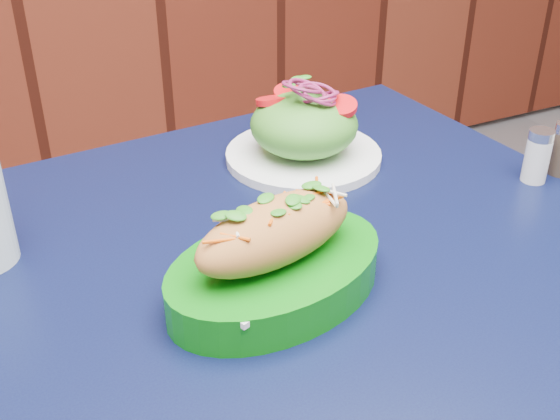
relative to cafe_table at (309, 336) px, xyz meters
name	(u,v)px	position (x,y,z in m)	size (l,w,h in m)	color
cafe_table	(309,336)	(0.00, 0.00, 0.00)	(0.85, 0.85, 0.75)	black
banh_mi_basket	(275,258)	(-0.05, -0.02, 0.13)	(0.26, 0.20, 0.11)	#0B730F
salad_plate	(304,130)	(0.12, 0.23, 0.13)	(0.21, 0.21, 0.11)	white
salt_shaker	(537,156)	(0.35, 0.05, 0.12)	(0.03, 0.03, 0.07)	white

